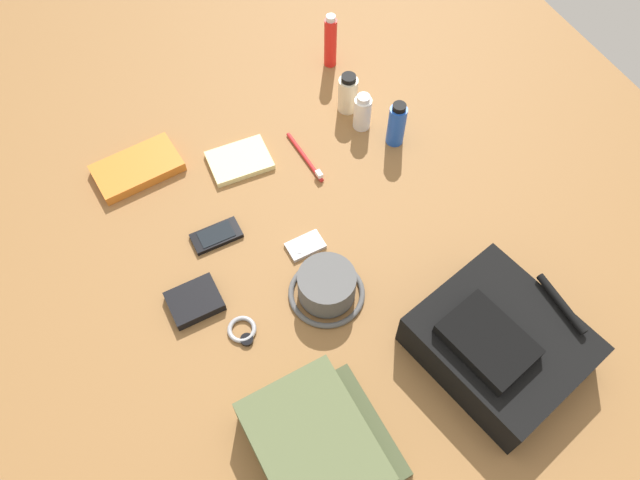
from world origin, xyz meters
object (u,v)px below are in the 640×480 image
(toiletry_pouch, at_px, (315,446))
(cell_phone, at_px, (216,236))
(bucket_hat, at_px, (327,287))
(notepad, at_px, (240,160))
(wristwatch, at_px, (243,331))
(toothbrush, at_px, (307,159))
(deodorant_spray, at_px, (397,124))
(wallet, at_px, (195,301))
(paperback_novel, at_px, (138,168))
(toothpaste_tube, at_px, (362,112))
(lotion_bottle, at_px, (348,94))
(sunscreen_spray, at_px, (330,42))
(backpack, at_px, (499,343))
(media_player, at_px, (305,246))

(toiletry_pouch, relative_size, cell_phone, 2.34)
(bucket_hat, distance_m, notepad, 0.43)
(wristwatch, relative_size, toothbrush, 0.41)
(deodorant_spray, relative_size, wallet, 1.17)
(toiletry_pouch, xyz_separation_m, cell_phone, (-0.54, 0.01, -0.04))
(paperback_novel, height_order, notepad, paperback_novel)
(wallet, bearing_deg, toothbrush, 121.24)
(toothpaste_tube, bearing_deg, lotion_bottle, -176.67)
(toothpaste_tube, xyz_separation_m, wallet, (0.29, -0.57, -0.04))
(toiletry_pouch, distance_m, lotion_bottle, 0.89)
(wristwatch, relative_size, wallet, 0.65)
(toiletry_pouch, xyz_separation_m, notepad, (-0.71, 0.15, -0.04))
(toiletry_pouch, height_order, cell_phone, toiletry_pouch)
(sunscreen_spray, distance_m, lotion_bottle, 0.18)
(backpack, bearing_deg, media_player, -150.21)
(toothpaste_tube, height_order, deodorant_spray, deodorant_spray)
(wristwatch, xyz_separation_m, toothbrush, (-0.35, 0.33, 0.00))
(cell_phone, xyz_separation_m, toothbrush, (-0.11, 0.29, 0.00))
(toothbrush, bearing_deg, paperback_novel, -112.49)
(paperback_novel, xyz_separation_m, wallet, (0.40, -0.00, 0.00))
(toothpaste_tube, xyz_separation_m, cell_phone, (0.15, -0.47, -0.04))
(backpack, bearing_deg, toothbrush, -169.34)
(paperback_novel, xyz_separation_m, cell_phone, (0.27, 0.10, -0.01))
(sunscreen_spray, height_order, cell_phone, sunscreen_spray)
(toiletry_pouch, bearing_deg, deodorant_spray, 138.56)
(lotion_bottle, bearing_deg, cell_phone, -64.70)
(backpack, xyz_separation_m, deodorant_spray, (-0.59, 0.11, 0.01))
(wristwatch, bearing_deg, toothbrush, 137.22)
(deodorant_spray, relative_size, toothbrush, 0.74)
(bucket_hat, xyz_separation_m, deodorant_spray, (-0.31, 0.36, 0.03))
(lotion_bottle, relative_size, media_player, 1.34)
(sunscreen_spray, distance_m, toothpaste_tube, 0.25)
(backpack, distance_m, lotion_bottle, 0.75)
(toothbrush, bearing_deg, toothpaste_tube, 102.79)
(toiletry_pouch, xyz_separation_m, deodorant_spray, (-0.60, 0.53, 0.02))
(toothbrush, bearing_deg, cell_phone, -69.53)
(sunscreen_spray, bearing_deg, lotion_bottle, -12.48)
(toiletry_pouch, relative_size, wallet, 2.41)
(sunscreen_spray, xyz_separation_m, lotion_bottle, (0.17, -0.04, -0.02))
(paperback_novel, xyz_separation_m, notepad, (0.09, 0.24, -0.00))
(wallet, distance_m, notepad, 0.40)
(cell_phone, bearing_deg, toothbrush, 110.47)
(toothpaste_tube, xyz_separation_m, paperback_novel, (-0.12, -0.57, -0.04))
(paperback_novel, bearing_deg, media_player, 35.32)
(bucket_hat, height_order, lotion_bottle, lotion_bottle)
(sunscreen_spray, xyz_separation_m, notepad, (0.21, -0.37, -0.07))
(media_player, height_order, toothbrush, toothbrush)
(cell_phone, height_order, wristwatch, cell_phone)
(toiletry_pouch, height_order, lotion_bottle, lotion_bottle)
(media_player, bearing_deg, lotion_bottle, 139.13)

